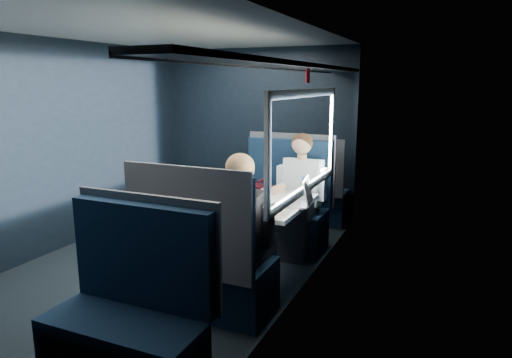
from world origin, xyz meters
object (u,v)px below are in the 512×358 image
at_px(seat_bay_near, 282,209).
at_px(seat_row_front, 307,193).
at_px(table, 269,210).
at_px(seat_bay_far, 206,266).
at_px(man, 300,189).
at_px(seat_row_back, 130,321).
at_px(cup, 303,193).
at_px(woman, 243,226).
at_px(bottle_small, 304,189).
at_px(laptop, 301,198).

xyz_separation_m(seat_bay_near, seat_row_front, (0.01, 0.93, -0.01)).
xyz_separation_m(table, seat_bay_far, (-0.18, -0.87, -0.25)).
xyz_separation_m(seat_row_front, man, (0.25, -1.10, 0.31)).
height_order(seat_bay_far, man, man).
xyz_separation_m(seat_row_back, cup, (0.41, 2.10, 0.38)).
bearing_deg(seat_bay_near, woman, -80.57).
height_order(seat_bay_near, seat_bay_far, same).
bearing_deg(seat_bay_far, seat_row_front, 90.00).
bearing_deg(seat_bay_far, bottle_small, 68.80).
bearing_deg(laptop, seat_row_front, 105.36).
bearing_deg(seat_row_front, laptop, -74.64).
relative_size(seat_row_back, bottle_small, 5.36).
relative_size(seat_row_back, laptop, 3.10).
height_order(woman, cup, woman).
distance_m(bottle_small, cup, 0.07).
relative_size(seat_bay_far, man, 0.95).
relative_size(seat_row_front, woman, 0.88).
xyz_separation_m(seat_bay_far, cup, (0.41, 1.18, 0.37)).
bearing_deg(seat_row_back, laptop, 75.07).
distance_m(seat_bay_near, seat_row_front, 0.93).
bearing_deg(seat_bay_near, laptop, -59.44).
xyz_separation_m(woman, bottle_small, (0.19, 0.96, 0.11)).
relative_size(seat_bay_far, cup, 13.67).
bearing_deg(laptop, seat_bay_near, 120.56).
xyz_separation_m(woman, cup, (0.16, 1.01, 0.06)).
bearing_deg(man, table, -95.52).
relative_size(seat_bay_far, bottle_small, 5.82).
bearing_deg(seat_row_back, seat_bay_far, 90.00).
distance_m(man, bottle_small, 0.50).
xyz_separation_m(table, laptop, (0.30, 0.03, 0.15)).
xyz_separation_m(man, laptop, (0.24, -0.67, 0.09)).
distance_m(seat_bay_far, seat_row_back, 0.92).
bearing_deg(seat_row_front, bottle_small, -74.23).
xyz_separation_m(table, cup, (0.23, 0.30, 0.12)).
xyz_separation_m(seat_row_back, laptop, (0.49, 1.82, 0.40)).
bearing_deg(seat_row_back, seat_bay_near, 90.26).
distance_m(seat_row_back, laptop, 1.93).
relative_size(table, seat_row_back, 0.86).
height_order(seat_row_front, man, man).
bearing_deg(bottle_small, woman, -101.02).
xyz_separation_m(seat_bay_near, seat_row_back, (0.01, -2.67, -0.01)).
distance_m(seat_bay_near, seat_row_back, 2.67).
height_order(table, seat_row_front, seat_row_front).
distance_m(table, laptop, 0.34).
relative_size(seat_row_front, cup, 12.58).
xyz_separation_m(seat_bay_far, seat_row_back, (0.00, -0.92, -0.00)).
relative_size(seat_bay_near, seat_row_back, 1.09).
height_order(seat_row_front, cup, seat_row_front).
height_order(woman, laptop, woman).
distance_m(laptop, cup, 0.28).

